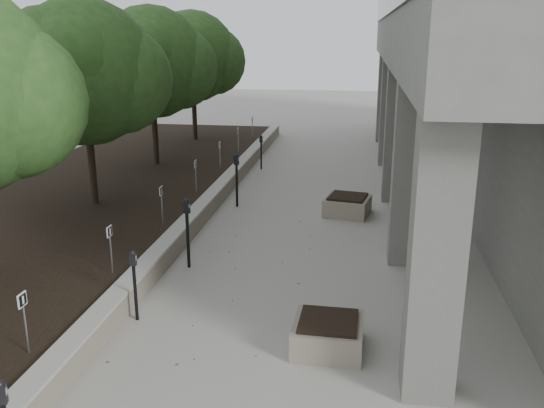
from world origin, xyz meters
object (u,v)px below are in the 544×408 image
Objects in this scene: crabapple_tree_3 at (86,103)px; parking_meter_3 at (188,233)px; parking_meter_2 at (135,286)px; parking_meter_5 at (261,152)px; planter_back at (347,205)px; crabapple_tree_4 at (152,86)px; planter_front at (328,334)px; parking_meter_4 at (237,180)px; crabapple_tree_5 at (193,76)px.

crabapple_tree_3 reaches higher than parking_meter_3.
crabapple_tree_3 is 4.13× the size of parking_meter_2.
parking_meter_2 is at bearing -76.95° from parking_meter_5.
planter_back is at bearing 10.49° from crabapple_tree_3.
parking_meter_5 is 6.13m from planter_back.
parking_meter_2 is 1.12× the size of planter_back.
crabapple_tree_4 reaches higher than parking_meter_2.
crabapple_tree_3 is 4.91× the size of planter_front.
parking_meter_5 is at bearing 104.48° from parking_meter_4.
parking_meter_2 is 11.98m from parking_meter_5.
crabapple_tree_4 is 4.26× the size of parking_meter_5.
crabapple_tree_4 is 13.25m from planter_front.
parking_meter_5 is 1.09× the size of planter_back.
crabapple_tree_5 reaches higher than parking_meter_2.
crabapple_tree_5 is at bearing 117.19° from parking_meter_3.
crabapple_tree_5 reaches higher than parking_meter_4.
crabapple_tree_5 is (0.00, 5.00, 0.00)m from crabapple_tree_4.
planter_back is at bearing -43.13° from parking_meter_5.
planter_front is (3.11, -7.60, -0.53)m from parking_meter_4.
crabapple_tree_4 reaches higher than parking_meter_3.
parking_meter_3 is (0.22, 2.47, 0.12)m from parking_meter_2.
crabapple_tree_3 and crabapple_tree_5 have the same top height.
parking_meter_4 is (3.65, 1.57, -2.33)m from crabapple_tree_3.
crabapple_tree_4 is (0.00, 5.00, 0.00)m from crabapple_tree_3.
crabapple_tree_4 reaches higher than parking_meter_4.
crabapple_tree_3 is at bearing 138.23° from planter_front.
crabapple_tree_4 is 5.52m from parking_meter_4.
crabapple_tree_5 is 11.46m from planter_back.
crabapple_tree_3 is 4.61m from parking_meter_4.
parking_meter_3 is (3.57, -3.09, -2.34)m from crabapple_tree_3.
parking_meter_2 is (3.34, -5.56, -2.46)m from crabapple_tree_3.
planter_back is (3.52, 6.83, -0.39)m from parking_meter_2.
crabapple_tree_5 is 9.48m from parking_meter_4.
parking_meter_3 reaches higher than parking_meter_2.
crabapple_tree_3 is 9.50m from planter_front.
crabapple_tree_4 is at bearing 104.12° from parking_meter_2.
parking_meter_2 reaches higher than parking_meter_5.
crabapple_tree_3 is 4.64× the size of planter_back.
parking_meter_2 is at bearing 172.16° from planter_front.
parking_meter_5 reaches higher than planter_front.
parking_meter_4 reaches higher than planter_back.
parking_meter_5 is (0.20, 11.98, -0.02)m from parking_meter_2.
parking_meter_3 is 9.50m from parking_meter_5.
planter_back is (6.86, -3.73, -2.85)m from crabapple_tree_4.
crabapple_tree_4 is at bearing -144.26° from parking_meter_5.
crabapple_tree_4 reaches higher than planter_front.
parking_meter_4 is at bearing 174.67° from planter_back.
parking_meter_4 is at bearing -66.59° from crabapple_tree_5.
parking_meter_4 reaches higher than planter_front.
crabapple_tree_5 is 5.62m from parking_meter_5.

